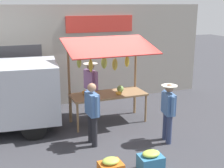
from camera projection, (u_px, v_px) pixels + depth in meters
name	position (u px, v px, depth m)	size (l,w,h in m)	color
ground_plane	(108.00, 122.00, 8.94)	(40.00, 40.00, 0.00)	#38383D
street_backdrop	(85.00, 54.00, 10.45)	(9.00, 0.30, 3.40)	#9E998E
market_stall	(108.00, 72.00, 8.57)	(2.50, 1.46, 2.50)	olive
vendor_with_sunhat	(91.00, 84.00, 9.24)	(0.44, 0.70, 1.70)	#4C4C51
shopper_in_grey_tee	(92.00, 110.00, 7.28)	(0.25, 0.69, 1.59)	#232328
shopper_with_shopping_bag	(168.00, 109.00, 7.44)	(0.39, 0.66, 1.53)	navy
produce_crate_side	(151.00, 161.00, 6.30)	(0.52, 0.41, 0.45)	teal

